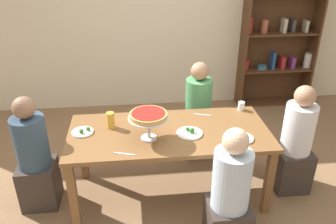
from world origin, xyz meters
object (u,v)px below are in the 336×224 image
Objects in this scene: salad_plate_spare at (241,137)px; diner_head_east at (295,147)px; bookshelf at (280,32)px; beer_glass_amber_tall at (111,120)px; diner_far_right at (198,116)px; salad_plate_far_diner at (190,133)px; diner_near_right at (229,201)px; water_glass_clear_near at (241,106)px; dining_table at (169,139)px; salad_plate_near_diner at (83,132)px; cutlery_fork_near at (125,154)px; diner_head_west at (35,161)px; cutlery_knife_near at (203,115)px; deep_dish_pizza_stand at (148,117)px.

diner_head_east is at bearing 15.82° from salad_plate_spare.
bookshelf is 13.93× the size of beer_glass_amber_tall.
diner_far_right is 0.87m from salad_plate_far_diner.
water_glass_clear_near is at bearing -20.18° from diner_near_right.
bookshelf is 2.57m from salad_plate_spare.
bookshelf is 2.22m from diner_head_east.
dining_table is 11.87× the size of beer_glass_amber_tall.
diner_far_right is (-1.44, -1.29, -0.63)m from bookshelf.
salad_plate_near_diner is 0.55m from cutlery_fork_near.
diner_head_west is at bearing -173.91° from salad_plate_near_diner.
cutlery_fork_near is at bearing 56.92° from cutlery_knife_near.
salad_plate_far_diner is (0.38, 0.04, -0.21)m from deep_dish_pizza_stand.
bookshelf is 6.11× the size of deep_dish_pizza_stand.
cutlery_knife_near is (1.18, 0.23, -0.01)m from salad_plate_near_diner.
bookshelf is at bearing 32.82° from diner_head_west.
diner_head_east is 0.98m from cutlery_knife_near.
diner_near_right is 5.66× the size of salad_plate_near_diner.
dining_table is at bearing -1.08° from diner_head_east.
diner_near_right reaches higher than salad_plate_near_diner.
salad_plate_far_diner is at bearing 5.89° from deep_dish_pizza_stand.
cutlery_fork_near is at bearing -22.16° from diner_head_west.
diner_head_east is 5.06× the size of salad_plate_spare.
salad_plate_spare is (0.63, -0.20, 0.10)m from dining_table.
diner_far_right is at bearing -0.62° from diner_near_right.
deep_dish_pizza_stand reaches higher than cutlery_knife_near.
deep_dish_pizza_stand is (-0.61, -0.84, 0.47)m from diner_far_right.
deep_dish_pizza_stand is 0.44m from beer_glass_amber_tall.
bookshelf reaches higher than cutlery_fork_near.
diner_head_west is 4.75× the size of salad_plate_far_diner.
salad_plate_spare is (1.90, -0.21, 0.26)m from diner_head_west.
salad_plate_near_diner is 0.28m from beer_glass_amber_tall.
diner_head_east reaches higher than cutlery_knife_near.
beer_glass_amber_tall is at bearing 15.37° from salad_plate_near_diner.
bookshelf is at bearing 131.94° from diner_far_right.
cutlery_knife_near is (0.92, 0.16, -0.08)m from beer_glass_amber_tall.
dining_table is 8.29× the size of salad_plate_spare.
salad_plate_near_diner reaches higher than dining_table.
diner_head_east is at bearing -106.14° from bookshelf.
dining_table is 0.38m from deep_dish_pizza_stand.
salad_plate_near_diner is 1.20m from cutlery_knife_near.
bookshelf is 24.25× the size of water_glass_clear_near.
beer_glass_amber_tall is (0.72, 0.12, 0.33)m from diner_head_west.
bookshelf is at bearing 63.49° from cutlery_fork_near.
dining_table is at bearing -0.27° from diner_head_west.
diner_near_right is 0.73m from salad_plate_far_diner.
diner_head_east is (0.86, 0.70, 0.00)m from diner_near_right.
cutlery_fork_near is at bearing -150.17° from water_glass_clear_near.
bookshelf is 9.73× the size of salad_plate_spare.
diner_head_east is 6.39× the size of cutlery_knife_near.
water_glass_clear_near is (-1.06, -1.66, -0.33)m from bookshelf.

